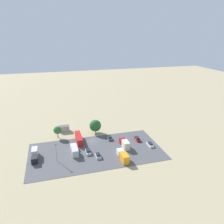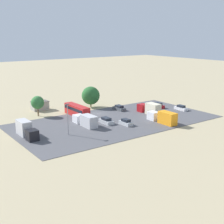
% 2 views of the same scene
% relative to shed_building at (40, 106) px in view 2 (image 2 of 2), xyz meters
% --- Properties ---
extents(ground_plane, '(400.00, 400.00, 0.00)m').
position_rel_shed_building_xyz_m(ground_plane, '(-11.65, 14.79, -1.42)').
color(ground_plane, tan).
extents(parking_lot_surface, '(56.04, 28.88, 0.08)m').
position_rel_shed_building_xyz_m(parking_lot_surface, '(-11.65, 24.51, -1.38)').
color(parking_lot_surface, '#4C4C51').
rests_on(parking_lot_surface, ground).
extents(shed_building, '(5.21, 3.38, 2.82)m').
position_rel_shed_building_xyz_m(shed_building, '(0.00, 0.00, 0.00)').
color(shed_building, '#9E998E').
rests_on(shed_building, ground).
extents(bus, '(2.53, 10.77, 3.16)m').
position_rel_shed_building_xyz_m(bus, '(-5.71, 13.47, 0.36)').
color(bus, red).
rests_on(bus, ground).
extents(parked_car_0, '(1.99, 4.60, 1.61)m').
position_rel_shed_building_xyz_m(parked_car_0, '(-8.06, 25.01, -0.67)').
color(parked_car_0, '#ADB2B7').
rests_on(parked_car_0, ground).
extents(parked_car_1, '(1.86, 4.04, 1.59)m').
position_rel_shed_building_xyz_m(parked_car_1, '(-11.40, 29.25, -0.68)').
color(parked_car_1, '#ADB2B7').
rests_on(parked_car_1, ground).
extents(parked_car_2, '(1.78, 4.34, 1.51)m').
position_rel_shed_building_xyz_m(parked_car_2, '(-35.94, 26.25, -0.71)').
color(parked_car_2, silver).
rests_on(parked_car_2, ground).
extents(parked_car_3, '(1.70, 4.50, 1.64)m').
position_rel_shed_building_xyz_m(parked_car_3, '(-32.38, 19.66, -0.65)').
color(parked_car_3, maroon).
rests_on(parked_car_3, ground).
extents(parked_car_4, '(1.96, 4.56, 1.55)m').
position_rel_shed_building_xyz_m(parked_car_4, '(-20.01, 15.02, -0.69)').
color(parked_car_4, '#4C5156').
rests_on(parked_car_4, ground).
extents(parked_truck_0, '(2.52, 8.19, 3.38)m').
position_rel_shed_building_xyz_m(parked_truck_0, '(-24.60, 24.18, 0.21)').
color(parked_truck_0, maroon).
rests_on(parked_truck_0, ground).
extents(parked_truck_1, '(2.55, 8.96, 2.99)m').
position_rel_shed_building_xyz_m(parked_truck_1, '(-2.59, 23.59, 0.03)').
color(parked_truck_1, silver).
rests_on(parked_truck_1, ground).
extents(parked_truck_2, '(2.44, 9.33, 3.25)m').
position_rel_shed_building_xyz_m(parked_truck_2, '(-20.74, 33.61, 0.15)').
color(parked_truck_2, silver).
rests_on(parked_truck_2, ground).
extents(parked_truck_3, '(2.36, 8.70, 3.51)m').
position_rel_shed_building_xyz_m(parked_truck_3, '(13.29, 23.04, 0.27)').
color(parked_truck_3, black).
rests_on(parked_truck_3, ground).
extents(tree_near_shed, '(3.83, 3.83, 5.95)m').
position_rel_shed_building_xyz_m(tree_near_shed, '(3.46, 6.72, 2.60)').
color(tree_near_shed, brown).
rests_on(tree_near_shed, ground).
extents(tree_apron_mid, '(5.90, 5.90, 6.83)m').
position_rel_shed_building_xyz_m(tree_apron_mid, '(-15.11, 6.08, 2.46)').
color(tree_apron_mid, brown).
rests_on(tree_apron_mid, ground).
extents(light_pole_lot_centre, '(0.90, 0.28, 7.50)m').
position_rel_shed_building_xyz_m(light_pole_lot_centre, '(4.84, 27.73, 2.84)').
color(light_pole_lot_centre, gray).
rests_on(light_pole_lot_centre, ground).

